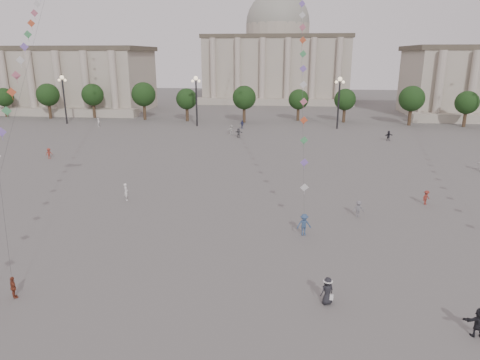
# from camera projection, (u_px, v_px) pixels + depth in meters

# --- Properties ---
(ground) EXTENTS (360.00, 360.00, 0.00)m
(ground) POSITION_uv_depth(u_px,v_px,m) (195.00, 320.00, 24.89)
(ground) COLOR #54524F
(ground) RESTS_ON ground
(hall_west) EXTENTS (84.00, 26.22, 17.20)m
(hall_west) POSITION_uv_depth(u_px,v_px,m) (5.00, 79.00, 120.41)
(hall_west) COLOR #ADA491
(hall_west) RESTS_ON ground
(hall_central) EXTENTS (48.30, 34.30, 35.50)m
(hall_central) POSITION_uv_depth(u_px,v_px,m) (277.00, 57.00, 144.10)
(hall_central) COLOR #ADA491
(hall_central) RESTS_ON ground
(tree_row) EXTENTS (137.12, 5.12, 8.00)m
(tree_row) POSITION_uv_depth(u_px,v_px,m) (268.00, 98.00, 97.74)
(tree_row) COLOR #38261C
(tree_row) RESTS_ON ground
(lamp_post_far_west) EXTENTS (2.00, 0.90, 10.65)m
(lamp_post_far_west) POSITION_uv_depth(u_px,v_px,m) (63.00, 91.00, 94.59)
(lamp_post_far_west) COLOR #262628
(lamp_post_far_west) RESTS_ON ground
(lamp_post_mid_west) EXTENTS (2.00, 0.90, 10.65)m
(lamp_post_mid_west) POSITION_uv_depth(u_px,v_px,m) (196.00, 92.00, 91.24)
(lamp_post_mid_west) COLOR #262628
(lamp_post_mid_west) RESTS_ON ground
(lamp_post_mid_east) EXTENTS (2.00, 0.90, 10.65)m
(lamp_post_mid_east) POSITION_uv_depth(u_px,v_px,m) (339.00, 93.00, 87.89)
(lamp_post_mid_east) COLOR #262628
(lamp_post_mid_east) RESTS_ON ground
(person_crowd_0) EXTENTS (1.11, 0.87, 1.75)m
(person_crowd_0) POSITION_uv_depth(u_px,v_px,m) (242.00, 124.00, 90.02)
(person_crowd_0) COLOR navy
(person_crowd_0) RESTS_ON ground
(person_crowd_2) EXTENTS (1.10, 1.19, 1.60)m
(person_crowd_2) POSITION_uv_depth(u_px,v_px,m) (49.00, 153.00, 63.62)
(person_crowd_2) COLOR maroon
(person_crowd_2) RESTS_ON ground
(person_crowd_3) EXTENTS (1.60, 0.56, 1.71)m
(person_crowd_3) POSITION_uv_depth(u_px,v_px,m) (479.00, 323.00, 23.24)
(person_crowd_3) COLOR black
(person_crowd_3) RESTS_ON ground
(person_crowd_4) EXTENTS (1.39, 1.82, 1.92)m
(person_crowd_4) POSITION_uv_depth(u_px,v_px,m) (231.00, 130.00, 83.01)
(person_crowd_4) COLOR silver
(person_crowd_4) RESTS_ON ground
(person_crowd_6) EXTENTS (1.08, 0.68, 1.60)m
(person_crowd_6) POSITION_uv_depth(u_px,v_px,m) (358.00, 209.00, 40.61)
(person_crowd_6) COLOR slate
(person_crowd_6) RESTS_ON ground
(person_crowd_8) EXTENTS (1.12, 1.04, 1.51)m
(person_crowd_8) POSITION_uv_depth(u_px,v_px,m) (426.00, 198.00, 44.01)
(person_crowd_8) COLOR maroon
(person_crowd_8) RESTS_ON ground
(person_crowd_9) EXTENTS (1.71, 1.18, 1.78)m
(person_crowd_9) POSITION_uv_depth(u_px,v_px,m) (389.00, 136.00, 77.24)
(person_crowd_9) COLOR black
(person_crowd_9) RESTS_ON ground
(person_crowd_10) EXTENTS (0.50, 0.72, 1.89)m
(person_crowd_10) POSITION_uv_depth(u_px,v_px,m) (99.00, 122.00, 92.10)
(person_crowd_10) COLOR white
(person_crowd_10) RESTS_ON ground
(person_crowd_12) EXTENTS (1.78, 1.20, 1.84)m
(person_crowd_12) POSITION_uv_depth(u_px,v_px,m) (239.00, 133.00, 79.98)
(person_crowd_12) COLOR #5E5D62
(person_crowd_12) RESTS_ON ground
(person_crowd_13) EXTENTS (0.72, 0.81, 1.87)m
(person_crowd_13) POSITION_uv_depth(u_px,v_px,m) (126.00, 192.00, 45.27)
(person_crowd_13) COLOR white
(person_crowd_13) RESTS_ON ground
(tourist_0) EXTENTS (0.90, 0.83, 1.48)m
(tourist_0) POSITION_uv_depth(u_px,v_px,m) (13.00, 287.00, 26.97)
(tourist_0) COLOR brown
(tourist_0) RESTS_ON ground
(kite_flyer_1) EXTENTS (1.37, 0.97, 1.92)m
(kite_flyer_1) POSITION_uv_depth(u_px,v_px,m) (304.00, 225.00, 36.42)
(kite_flyer_1) COLOR #314A6F
(kite_flyer_1) RESTS_ON ground
(hat_person) EXTENTS (1.04, 0.94, 1.78)m
(hat_person) POSITION_uv_depth(u_px,v_px,m) (327.00, 290.00, 26.29)
(hat_person) COLOR black
(hat_person) RESTS_ON ground
(kite_train_west) EXTENTS (19.96, 53.00, 66.91)m
(kite_train_west) POSITION_uv_depth(u_px,v_px,m) (38.00, 9.00, 47.05)
(kite_train_west) COLOR #3F3F3F
(kite_train_west) RESTS_ON ground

